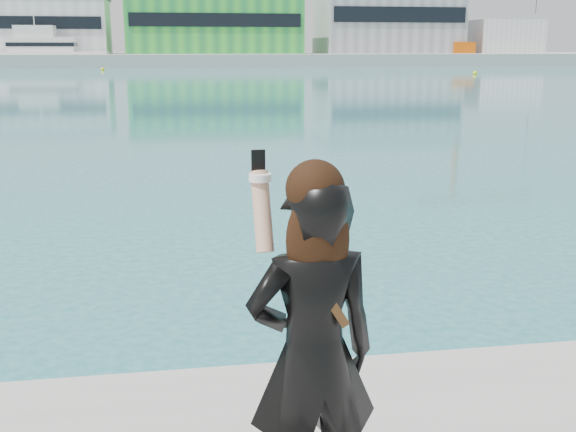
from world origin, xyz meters
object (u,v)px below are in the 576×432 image
at_px(buoy_far, 103,70).
at_px(motor_yacht, 46,52).
at_px(woman, 313,346).
at_px(buoy_near, 475,74).

bearing_deg(buoy_far, motor_yacht, 119.15).
height_order(motor_yacht, woman, motor_yacht).
bearing_deg(woman, motor_yacht, -85.30).
bearing_deg(motor_yacht, woman, -79.89).
relative_size(buoy_far, woman, 0.27).
bearing_deg(motor_yacht, buoy_near, -35.81).
bearing_deg(buoy_near, woman, -114.44).
xyz_separation_m(buoy_far, woman, (8.76, -100.51, 1.75)).
height_order(motor_yacht, buoy_near, motor_yacht).
relative_size(motor_yacht, woman, 9.70).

